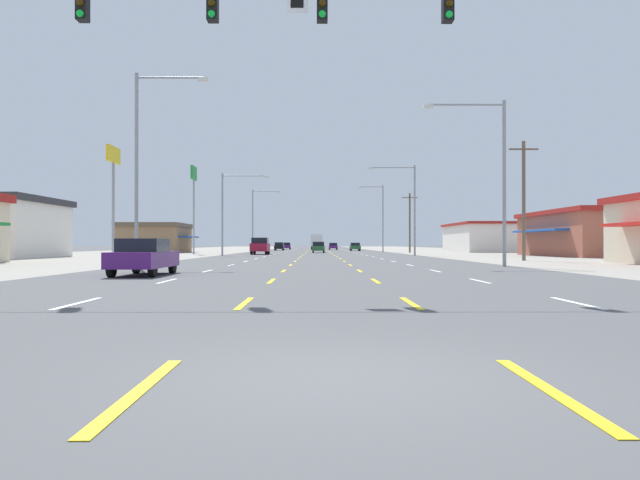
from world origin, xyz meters
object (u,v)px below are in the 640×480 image
object	(u,v)px
streetlight_left_row_0	(143,156)
streetlight_right_row_2	(381,214)
sedan_far_left_nearest	(144,256)
hatchback_far_left_far	(279,246)
suv_far_left_near	(260,246)
hatchback_far_left_distant_a	(287,246)
pole_sign_left_row_2	(194,186)
pole_sign_left_row_1	(113,172)
sedan_far_right_midfar	(355,247)
streetlight_left_row_2	(256,216)
streetlight_right_row_1	(409,202)
hatchback_center_turn_mid	(318,247)
streetlight_left_row_1	(228,206)
streetlight_right_row_0	(495,169)
box_truck_center_turn_farthest	(317,241)
sedan_inner_right_farther	(333,246)

from	to	relation	value
streetlight_left_row_0	streetlight_right_row_2	size ratio (longest dim) A/B	1.03
sedan_far_left_nearest	hatchback_far_left_far	bearing A→B (deg)	90.07
suv_far_left_near	streetlight_right_row_2	world-z (taller)	streetlight_right_row_2
sedan_far_left_nearest	hatchback_far_left_distant_a	world-z (taller)	hatchback_far_left_distant_a
pole_sign_left_row_2	streetlight_right_row_2	distance (m)	32.69
pole_sign_left_row_1	sedan_far_right_midfar	bearing A→B (deg)	69.59
hatchback_far_left_far	streetlight_left_row_0	distance (m)	80.33
streetlight_left_row_2	streetlight_right_row_2	size ratio (longest dim) A/B	0.93
hatchback_far_left_distant_a	pole_sign_left_row_1	size ratio (longest dim) A/B	0.44
streetlight_right_row_1	sedan_far_left_nearest	bearing A→B (deg)	-113.07
sedan_far_left_nearest	hatchback_center_turn_mid	xyz separation A→B (m)	(7.18, 60.34, 0.03)
streetlight_left_row_0	streetlight_left_row_1	world-z (taller)	streetlight_left_row_0
sedan_far_left_nearest	streetlight_right_row_1	distance (m)	42.92
hatchback_center_turn_mid	pole_sign_left_row_1	bearing A→B (deg)	-113.39
streetlight_left_row_0	hatchback_far_left_distant_a	bearing A→B (deg)	88.28
pole_sign_left_row_2	streetlight_right_row_0	world-z (taller)	pole_sign_left_row_2
sedan_far_right_midfar	box_truck_center_turn_farthest	world-z (taller)	box_truck_center_turn_farthest
streetlight_right_row_2	hatchback_far_left_far	bearing A→B (deg)	130.65
hatchback_center_turn_mid	pole_sign_left_row_2	size ratio (longest dim) A/B	0.37
hatchback_center_turn_mid	pole_sign_left_row_2	distance (m)	20.72
hatchback_far_left_far	streetlight_right_row_1	bearing A→B (deg)	-71.39
sedan_far_right_midfar	hatchback_far_left_far	bearing A→B (deg)	161.21
sedan_far_left_nearest	hatchback_center_turn_mid	bearing A→B (deg)	83.22
pole_sign_left_row_1	sedan_far_left_nearest	bearing A→B (deg)	-68.63
hatchback_far_left_distant_a	box_truck_center_turn_farthest	bearing A→B (deg)	-36.96
hatchback_far_left_far	pole_sign_left_row_2	world-z (taller)	pole_sign_left_row_2
pole_sign_left_row_1	streetlight_right_row_2	world-z (taller)	streetlight_right_row_2
hatchback_center_turn_mid	pole_sign_left_row_1	size ratio (longest dim) A/B	0.44
streetlight_right_row_0	streetlight_right_row_1	world-z (taller)	streetlight_right_row_1
hatchback_far_left_distant_a	pole_sign_left_row_1	xyz separation A→B (m)	(-9.32, -85.78, 6.06)
sedan_far_right_midfar	streetlight_right_row_0	size ratio (longest dim) A/B	0.49
sedan_inner_right_farther	pole_sign_left_row_2	bearing A→B (deg)	-108.45
sedan_far_right_midfar	streetlight_right_row_2	xyz separation A→B (m)	(3.02, -15.07, 5.20)
pole_sign_left_row_1	streetlight_left_row_1	bearing A→B (deg)	67.97
pole_sign_left_row_1	suv_far_left_near	bearing A→B (deg)	68.95
streetlight_right_row_2	streetlight_left_row_1	bearing A→B (deg)	-122.66
streetlight_right_row_0	streetlight_right_row_2	xyz separation A→B (m)	(0.14, 60.28, 0.55)
sedan_far_left_nearest	box_truck_center_turn_farthest	size ratio (longest dim) A/B	0.62
streetlight_right_row_1	box_truck_center_turn_farthest	bearing A→B (deg)	98.60
hatchback_far_left_far	streetlight_left_row_2	size ratio (longest dim) A/B	0.40
sedan_far_left_nearest	hatchback_far_left_distant_a	distance (m)	108.75
hatchback_far_left_distant_a	streetlight_left_row_1	size ratio (longest dim) A/B	0.45
streetlight_left_row_0	streetlight_right_row_1	bearing A→B (deg)	57.28
sedan_far_right_midfar	streetlight_left_row_1	bearing A→B (deg)	-109.82
streetlight_left_row_2	streetlight_right_row_2	distance (m)	19.46
streetlight_right_row_0	streetlight_left_row_2	xyz separation A→B (m)	(-19.31, 60.28, 0.24)
suv_far_left_near	pole_sign_left_row_2	xyz separation A→B (m)	(-8.11, 1.19, 7.18)
sedan_inner_right_farther	hatchback_far_left_distant_a	world-z (taller)	hatchback_far_left_distant_a
hatchback_far_left_far	streetlight_left_row_0	world-z (taller)	streetlight_left_row_0
box_truck_center_turn_farthest	streetlight_right_row_1	world-z (taller)	streetlight_right_row_1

